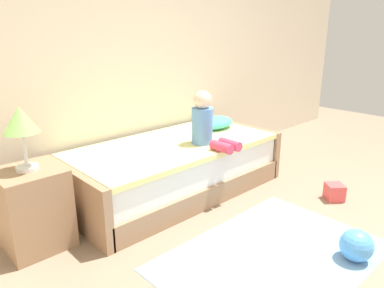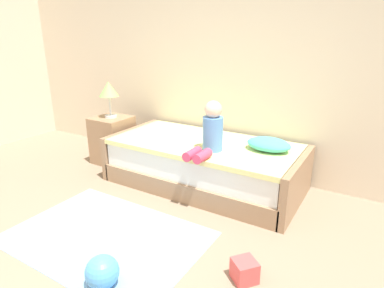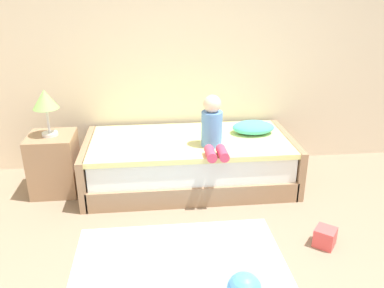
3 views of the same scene
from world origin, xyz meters
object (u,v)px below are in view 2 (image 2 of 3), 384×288
Objects in this scene: nightstand at (113,140)px; pillow at (269,144)px; table_lamp at (109,91)px; toy_block at (244,271)px; child_figure at (211,132)px; bed at (204,164)px; toy_ball at (102,272)px.

pillow is (2.03, 0.11, 0.26)m from nightstand.
nightstand is 1.33× the size of table_lamp.
nightstand reaches higher than toy_block.
child_figure is at bearing -8.10° from nightstand.
toy_block is (2.32, -1.16, -0.22)m from nightstand.
child_figure is 1.16× the size of pillow.
bed is at bearing 130.81° from child_figure.
toy_ball is at bearing -90.38° from child_figure.
toy_ball is at bearing -145.48° from toy_block.
table_lamp is at bearing 153.46° from toy_block.
toy_block is (2.32, -1.16, -0.86)m from table_lamp.
bed is 1.72m from toy_ball.
table_lamp reaches higher than nightstand.
toy_ball is at bearing -47.90° from table_lamp.
table_lamp is 2.44m from toy_ball.
bed is 4.80× the size of pillow.
table_lamp is at bearing 132.10° from toy_ball.
bed is at bearing -171.63° from pillow.
child_figure is at bearing -49.19° from bed.
nightstand is at bearing 132.10° from toy_ball.
pillow is 1.39m from toy_block.
child_figure is (1.55, -0.22, -0.23)m from table_lamp.
toy_ball is (-0.01, -1.48, -0.59)m from child_figure.
nightstand is at bearing 171.90° from child_figure.
toy_block is at bearing -50.21° from bed.
nightstand is at bearing -176.95° from pillow.
toy_ball is (1.54, -1.70, -0.19)m from nightstand.
child_figure is at bearing 89.62° from toy_ball.
nightstand is 2.65× the size of toy_ball.
nightstand is 1.61m from child_figure.
pillow reaches higher than nightstand.
toy_block is at bearing 34.52° from toy_ball.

